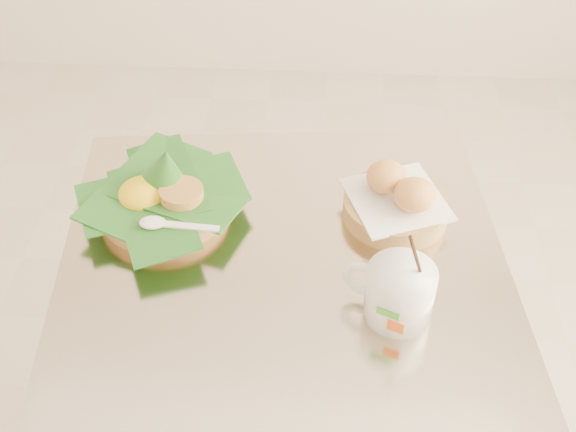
# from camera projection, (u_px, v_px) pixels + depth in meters

# --- Properties ---
(cafe_table) EXTENTS (0.77, 0.77, 0.75)m
(cafe_table) POSITION_uv_depth(u_px,v_px,m) (284.00, 351.00, 1.28)
(cafe_table) COLOR gray
(cafe_table) RESTS_ON floor
(rice_basket) EXTENTS (0.27, 0.27, 0.14)m
(rice_basket) POSITION_uv_depth(u_px,v_px,m) (162.00, 193.00, 1.20)
(rice_basket) COLOR #A98348
(rice_basket) RESTS_ON cafe_table
(bread_basket) EXTENTS (0.19, 0.19, 0.09)m
(bread_basket) POSITION_uv_depth(u_px,v_px,m) (397.00, 201.00, 1.19)
(bread_basket) COLOR #A98348
(bread_basket) RESTS_ON cafe_table
(coffee_mug) EXTENTS (0.13, 0.11, 0.17)m
(coffee_mug) POSITION_uv_depth(u_px,v_px,m) (398.00, 291.00, 1.02)
(coffee_mug) COLOR white
(coffee_mug) RESTS_ON cafe_table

